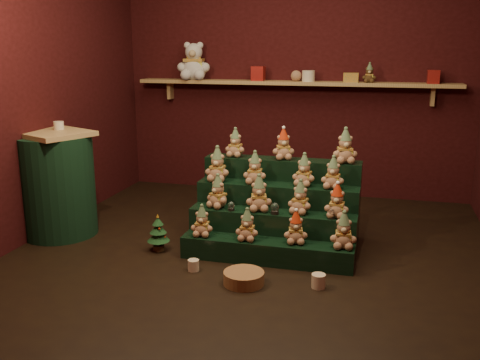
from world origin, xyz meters
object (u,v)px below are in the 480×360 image
(mug_right, at_px, (318,281))
(white_bear, at_px, (194,56))
(snow_globe_b, at_px, (275,208))
(mini_christmas_tree, at_px, (158,233))
(snow_globe_a, at_px, (231,206))
(brown_bear, at_px, (369,73))
(snow_globe_c, at_px, (332,213))
(mug_left, at_px, (193,265))
(riser_tier_front, at_px, (266,251))
(side_table, at_px, (57,184))
(wicker_basket, at_px, (244,278))

(mug_right, relative_size, white_bear, 0.19)
(snow_globe_b, height_order, mini_christmas_tree, snow_globe_b)
(snow_globe_a, xyz_separation_m, brown_bear, (1.02, 1.86, 1.02))
(mini_christmas_tree, xyz_separation_m, brown_bear, (1.62, 2.01, 1.26))
(snow_globe_c, relative_size, brown_bear, 0.43)
(snow_globe_b, xyz_separation_m, mug_left, (-0.55, -0.47, -0.36))
(riser_tier_front, xyz_separation_m, snow_globe_a, (-0.34, 0.16, 0.31))
(white_bear, bearing_deg, mug_left, -80.03)
(mini_christmas_tree, height_order, white_bear, white_bear)
(snow_globe_b, bearing_deg, brown_bear, 70.84)
(side_table, height_order, mug_left, side_table)
(riser_tier_front, distance_m, snow_globe_a, 0.49)
(white_bear, bearing_deg, brown_bear, -8.84)
(snow_globe_c, bearing_deg, snow_globe_a, 180.00)
(snow_globe_a, xyz_separation_m, wicker_basket, (0.27, -0.61, -0.35))
(wicker_basket, bearing_deg, side_table, 162.15)
(mini_christmas_tree, relative_size, brown_bear, 1.61)
(riser_tier_front, relative_size, brown_bear, 6.91)
(snow_globe_b, height_order, side_table, side_table)
(riser_tier_front, bearing_deg, mug_right, -38.38)
(side_table, xyz_separation_m, mug_left, (1.48, -0.49, -0.43))
(mug_right, bearing_deg, snow_globe_b, 129.26)
(wicker_basket, bearing_deg, snow_globe_b, 80.07)
(white_bear, bearing_deg, mug_right, -62.25)
(snow_globe_c, xyz_separation_m, side_table, (-2.49, 0.01, 0.07))
(snow_globe_c, height_order, white_bear, white_bear)
(snow_globe_c, distance_m, mini_christmas_tree, 1.47)
(mug_left, xyz_separation_m, mug_right, (0.98, -0.05, 0.01))
(riser_tier_front, bearing_deg, brown_bear, 71.41)
(mug_left, bearing_deg, mug_right, -3.20)
(riser_tier_front, bearing_deg, snow_globe_b, 78.24)
(snow_globe_c, bearing_deg, wicker_basket, -133.16)
(wicker_basket, bearing_deg, mug_left, 163.19)
(snow_globe_b, relative_size, mug_left, 1.08)
(side_table, distance_m, mug_right, 2.56)
(snow_globe_a, distance_m, snow_globe_c, 0.83)
(mug_left, bearing_deg, side_table, 161.84)
(snow_globe_c, bearing_deg, riser_tier_front, -162.12)
(snow_globe_c, relative_size, wicker_basket, 0.29)
(snow_globe_c, bearing_deg, brown_bear, 84.37)
(mug_left, distance_m, wicker_basket, 0.46)
(mug_right, xyz_separation_m, brown_bear, (0.21, 2.39, 1.37))
(mini_christmas_tree, bearing_deg, white_bear, 100.26)
(snow_globe_b, relative_size, mug_right, 0.93)
(snow_globe_a, bearing_deg, snow_globe_c, -0.00)
(snow_globe_c, xyz_separation_m, brown_bear, (0.18, 1.86, 1.02))
(snow_globe_b, bearing_deg, side_table, 179.65)
(side_table, distance_m, brown_bear, 3.38)
(riser_tier_front, height_order, snow_globe_a, snow_globe_a)
(mug_left, xyz_separation_m, white_bear, (-0.79, 2.33, 1.54))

